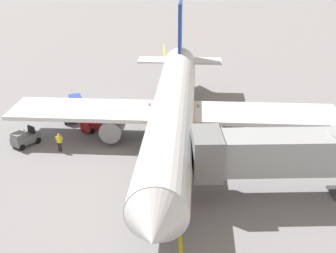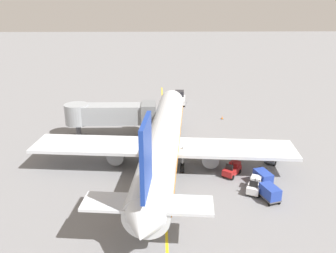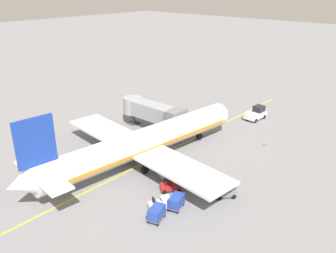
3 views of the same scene
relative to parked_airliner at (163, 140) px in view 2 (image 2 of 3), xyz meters
The scene contains 12 objects.
ground_plane 3.21m from the parked_airliner, 74.18° to the right, with size 400.00×400.00×0.00m, color slate.
gate_lead_in_line 3.20m from the parked_airliner, 74.18° to the right, with size 0.24×80.00×0.01m, color gold.
parked_airliner is the anchor object (origin of this frame).
jet_bridge 11.76m from the parked_airliner, 128.32° to the left, with size 12.79×3.50×4.98m.
pushback_tractor 26.20m from the parked_airliner, 82.68° to the left, with size 2.55×4.56×2.40m.
baggage_tug_lead 11.54m from the parked_airliner, 35.21° to the right, with size 2.16×2.77×1.62m.
baggage_tug_trailing 8.54m from the parked_airliner, 20.44° to the right, with size 2.48×2.71×1.62m.
baggage_tug_spare 13.59m from the parked_airliner, ahead, with size 2.48×2.71×1.62m.
baggage_cart_front 11.86m from the parked_airliner, 26.52° to the right, with size 1.90×2.97×1.58m.
baggage_cart_second_in_train 13.31m from the parked_airliner, 38.75° to the right, with size 1.90×2.97×1.58m.
ground_crew_wing_walker 10.38m from the parked_airliner, ahead, with size 0.72×0.34×1.69m.
safety_cone_nose_left 19.73m from the parked_airliner, 59.33° to the left, with size 0.36×0.36×0.59m.
Camera 2 is at (-0.46, -36.68, 18.25)m, focal length 36.64 mm.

